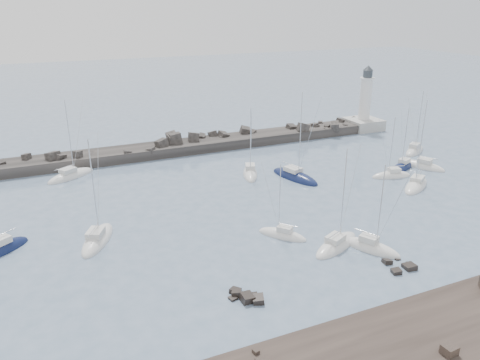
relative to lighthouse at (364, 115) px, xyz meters
name	(u,v)px	position (x,y,z in m)	size (l,w,h in m)	color
ground	(238,247)	(-47.00, -38.00, -3.09)	(400.00, 400.00, 0.00)	slate
rock_cluster_near	(247,297)	(-50.28, -47.68, -2.92)	(3.19, 3.87, 1.31)	black
rock_cluster_far	(402,267)	(-32.81, -49.28, -2.98)	(3.27, 3.11, 0.92)	black
breakwater	(112,159)	(-55.01, 0.00, -2.75)	(115.00, 7.39, 5.29)	#292624
lighthouse	(364,115)	(0.00, 0.00, 0.00)	(7.00, 7.00, 14.60)	#A0A09B
sailboat_3	(98,240)	(-61.64, -30.08, -2.95)	(6.05, 8.69, 13.36)	silver
sailboat_4	(71,176)	(-62.48, -6.01, -2.95)	(8.64, 6.62, 13.46)	silver
sailboat_5	(282,235)	(-41.04, -37.82, -2.96)	(5.37, 6.01, 9.96)	silver
sailboat_6	(250,174)	(-35.48, -16.70, -2.94)	(5.05, 7.87, 12.14)	silver
sailboat_7	(336,245)	(-36.56, -42.57, -2.96)	(8.28, 5.61, 12.65)	silver
sailboat_8	(295,177)	(-29.56, -20.97, -2.95)	(5.36, 9.99, 15.00)	#0E183E
sailboat_9	(391,176)	(-15.01, -26.88, -2.95)	(6.98, 3.52, 10.79)	silver
sailboat_10	(422,167)	(-7.05, -25.25, -2.95)	(5.70, 8.13, 12.56)	silver
sailboat_11	(416,186)	(-14.51, -31.81, -2.96)	(8.46, 6.69, 13.22)	silver
sailboat_12	(414,151)	(-1.87, -17.98, -2.93)	(7.82, 6.01, 12.44)	silver
sailboat_13	(403,167)	(-10.21, -24.16, -2.95)	(7.37, 4.98, 11.40)	#0E183E
sailboat_14	(371,248)	(-33.36, -44.73, -2.94)	(5.18, 7.19, 11.31)	silver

